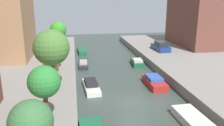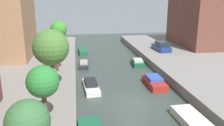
% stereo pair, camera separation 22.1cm
% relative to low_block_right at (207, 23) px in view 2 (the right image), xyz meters
% --- Properties ---
extents(ground_plane, '(84.00, 84.00, 0.00)m').
position_rel_low_block_right_xyz_m(ground_plane, '(-18.00, -19.55, -4.91)').
color(ground_plane, '#333D38').
extents(low_block_right, '(10.00, 12.18, 7.83)m').
position_rel_low_block_right_xyz_m(low_block_right, '(0.00, 0.00, 0.00)').
color(low_block_right, brown).
rests_on(low_block_right, quay_right).
extents(street_tree_1, '(1.96, 1.96, 3.92)m').
position_rel_low_block_right_xyz_m(street_tree_1, '(-25.00, -28.90, -1.01)').
color(street_tree_1, brown).
rests_on(street_tree_1, quay_left).
extents(street_tree_2, '(2.11, 2.11, 4.01)m').
position_rel_low_block_right_xyz_m(street_tree_2, '(-25.00, -23.87, -1.00)').
color(street_tree_2, brown).
rests_on(street_tree_2, quay_left).
extents(street_tree_3, '(3.18, 3.18, 5.52)m').
position_rel_low_block_right_xyz_m(street_tree_3, '(-25.00, -17.75, -0.00)').
color(street_tree_3, brown).
rests_on(street_tree_3, quay_left).
extents(street_tree_4, '(2.21, 2.21, 4.47)m').
position_rel_low_block_right_xyz_m(street_tree_4, '(-25.00, -12.05, -0.58)').
color(street_tree_4, brown).
rests_on(street_tree_4, quay_left).
extents(street_tree_5, '(2.12, 2.12, 5.18)m').
position_rel_low_block_right_xyz_m(street_tree_5, '(-25.00, -7.23, 0.16)').
color(street_tree_5, brown).
rests_on(street_tree_5, quay_left).
extents(parked_car, '(1.91, 4.28, 1.45)m').
position_rel_low_block_right_xyz_m(parked_car, '(-9.44, -3.39, -3.31)').
color(parked_car, navy).
rests_on(parked_car, quay_right).
extents(moored_boat_left_3, '(1.68, 4.40, 0.85)m').
position_rel_low_block_right_xyz_m(moored_boat_left_3, '(-21.48, -15.69, -4.56)').
color(moored_boat_left_3, beige).
rests_on(moored_boat_left_3, ground_plane).
extents(moored_boat_left_4, '(1.42, 4.24, 0.67)m').
position_rel_low_block_right_xyz_m(moored_boat_left_4, '(-21.88, -6.94, -4.63)').
color(moored_boat_left_4, '#232328').
rests_on(moored_boat_left_4, ground_plane).
extents(moored_boat_left_5, '(1.46, 4.63, 0.70)m').
position_rel_low_block_right_xyz_m(moored_boat_left_5, '(-21.77, 1.07, -4.56)').
color(moored_boat_left_5, '#195638').
rests_on(moored_boat_left_5, ground_plane).
extents(moored_boat_right_2, '(1.82, 4.04, 0.66)m').
position_rel_low_block_right_xyz_m(moored_boat_right_2, '(-14.52, -23.88, -4.59)').
color(moored_boat_right_2, beige).
rests_on(moored_boat_right_2, ground_plane).
extents(moored_boat_right_3, '(1.69, 3.97, 1.02)m').
position_rel_low_block_right_xyz_m(moored_boat_right_3, '(-14.72, -15.84, -4.48)').
color(moored_boat_right_3, maroon).
rests_on(moored_boat_right_3, ground_plane).
extents(moored_boat_right_4, '(1.63, 3.36, 0.90)m').
position_rel_low_block_right_xyz_m(moored_boat_right_4, '(-14.44, -7.71, -4.53)').
color(moored_boat_right_4, '#195638').
rests_on(moored_boat_right_4, ground_plane).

